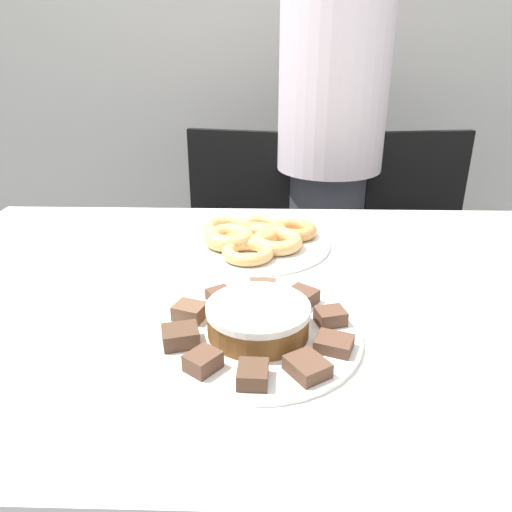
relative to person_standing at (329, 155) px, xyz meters
name	(u,v)px	position (x,y,z in m)	size (l,w,h in m)	color
wall_back	(284,18)	(-0.16, 0.66, 0.47)	(8.00, 0.05, 2.60)	beige
table	(296,325)	(-0.16, -0.94, -0.15)	(1.66, 1.01, 0.77)	silver
person_standing	(329,155)	(0.00, 0.00, 0.00)	(0.38, 0.38, 1.59)	#383842
office_chair_left	(231,263)	(-0.36, -0.10, -0.39)	(0.51, 0.51, 0.91)	black
office_chair_right	(422,265)	(0.36, -0.10, -0.39)	(0.50, 0.50, 0.91)	black
plate_cake	(258,335)	(-0.23, -1.12, -0.06)	(0.34, 0.34, 0.01)	white
plate_donuts	(255,243)	(-0.25, -0.71, -0.06)	(0.36, 0.36, 0.01)	white
frosted_cake	(258,319)	(-0.23, -1.12, -0.03)	(0.17, 0.17, 0.05)	brown
lamington_0	(334,344)	(-0.11, -1.16, -0.04)	(0.07, 0.06, 0.02)	brown
lamington_1	(331,316)	(-0.11, -1.08, -0.04)	(0.06, 0.05, 0.03)	brown
lamington_2	(302,298)	(-0.16, -1.02, -0.04)	(0.08, 0.08, 0.03)	brown
lamington_3	(262,290)	(-0.23, -0.99, -0.04)	(0.05, 0.06, 0.02)	brown
lamington_4	(221,296)	(-0.31, -1.01, -0.04)	(0.06, 0.06, 0.02)	brown
lamington_5	(190,311)	(-0.35, -1.07, -0.04)	(0.06, 0.06, 0.03)	brown
lamington_6	(181,336)	(-0.36, -1.15, -0.04)	(0.07, 0.06, 0.03)	#513828
lamington_7	(203,361)	(-0.31, -1.22, -0.04)	(0.06, 0.06, 0.03)	brown
lamington_8	(253,374)	(-0.24, -1.24, -0.04)	(0.05, 0.05, 0.02)	#513828
lamington_9	(305,367)	(-0.16, -1.22, -0.04)	(0.07, 0.08, 0.02)	brown
donut_0	(255,235)	(-0.25, -0.71, -0.04)	(0.12, 0.12, 0.03)	#D18E4C
donut_1	(261,226)	(-0.24, -0.65, -0.04)	(0.11, 0.11, 0.03)	#E5AD66
donut_2	(228,228)	(-0.32, -0.66, -0.04)	(0.13, 0.13, 0.03)	#E5AD66
donut_3	(229,238)	(-0.31, -0.74, -0.04)	(0.12, 0.12, 0.04)	#E5AD66
donut_4	(248,252)	(-0.26, -0.81, -0.04)	(0.12, 0.12, 0.03)	#E5AD66
donut_5	(277,241)	(-0.20, -0.75, -0.04)	(0.12, 0.12, 0.03)	#E5AD66
donut_6	(295,230)	(-0.15, -0.68, -0.04)	(0.11, 0.11, 0.03)	#D18E4C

